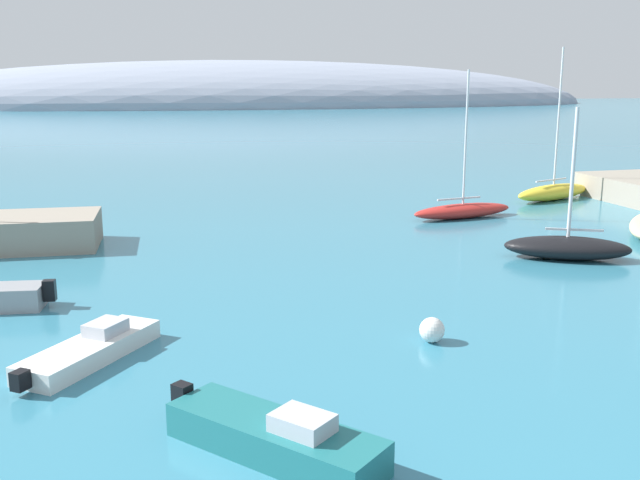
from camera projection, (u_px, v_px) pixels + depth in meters
The scene contains 7 objects.
distant_ridge at pixel (248, 105), 247.94m from camera, with size 252.30×80.58×30.21m, color #8E99AD.
sailboat_red_near_shore at pixel (463, 210), 44.45m from camera, with size 7.08×2.76×8.93m.
sailboat_black_outer_mooring at pixel (567, 247), 34.20m from camera, with size 6.21×4.49×7.11m.
sailboat_yellow_end_of_line at pixel (553, 191), 51.20m from camera, with size 7.47×4.24×10.53m.
motorboat_teal_foreground at pixel (274, 437), 16.25m from camera, with size 4.62×5.07×1.21m.
motorboat_white_alongside_breakwater at pixel (91, 349), 21.86m from camera, with size 4.26×4.93×0.98m.
mooring_buoy_white at pixel (432, 330), 23.31m from camera, with size 0.82×0.82×0.82m, color silver.
Camera 1 is at (-10.06, -5.74, 8.27)m, focal length 40.58 mm.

